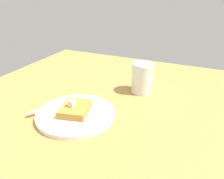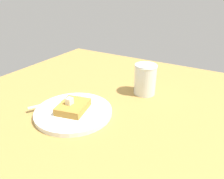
% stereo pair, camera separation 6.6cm
% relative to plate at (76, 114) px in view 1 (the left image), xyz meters
% --- Properties ---
extents(table_surface, '(0.91, 0.91, 0.02)m').
position_rel_plate_xyz_m(table_surface, '(-0.03, -0.11, -0.02)').
color(table_surface, '#AB8442').
rests_on(table_surface, ground).
extents(plate, '(0.22, 0.22, 0.01)m').
position_rel_plate_xyz_m(plate, '(0.00, 0.00, 0.00)').
color(plate, white).
rests_on(plate, table_surface).
extents(toast_slice_center, '(0.09, 0.10, 0.02)m').
position_rel_plate_xyz_m(toast_slice_center, '(0.00, -0.00, 0.02)').
color(toast_slice_center, '#B58335').
rests_on(toast_slice_center, plate).
extents(butter_pat_primary, '(0.02, 0.02, 0.02)m').
position_rel_plate_xyz_m(butter_pat_primary, '(0.01, 0.01, 0.03)').
color(butter_pat_primary, '#F7EBC9').
rests_on(butter_pat_primary, toast_slice_center).
extents(fork, '(0.09, 0.15, 0.00)m').
position_rel_plate_xyz_m(fork, '(0.07, -0.02, 0.01)').
color(fork, silver).
rests_on(fork, plate).
extents(syrup_jar, '(0.07, 0.07, 0.10)m').
position_rel_plate_xyz_m(syrup_jar, '(-0.12, -0.22, 0.04)').
color(syrup_jar, '#491A08').
rests_on(syrup_jar, table_surface).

